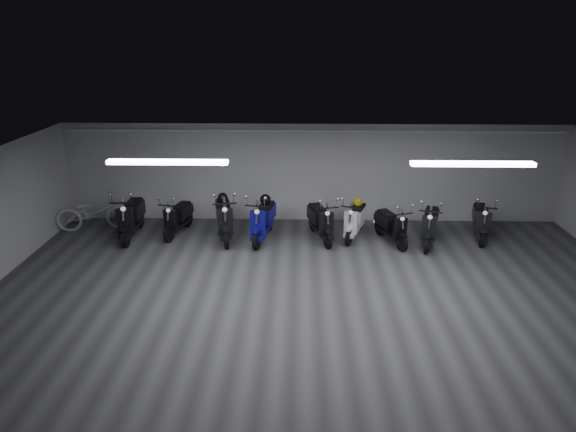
{
  "coord_description": "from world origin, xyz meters",
  "views": [
    {
      "loc": [
        -0.38,
        -8.41,
        5.18
      ],
      "look_at": [
        -0.65,
        2.5,
        1.05
      ],
      "focal_mm": 30.62,
      "sensor_mm": 36.0,
      "label": 1
    }
  ],
  "objects_px": {
    "helmet_0": "(265,199)",
    "scooter_8": "(431,219)",
    "scooter_5": "(321,216)",
    "scooter_6": "(355,215)",
    "bicycle": "(93,208)",
    "scooter_0": "(131,211)",
    "scooter_7": "(392,221)",
    "helmet_1": "(358,202)",
    "scooter_9": "(482,215)",
    "scooter_1": "(177,213)",
    "scooter_3": "(224,212)",
    "scooter_4": "(263,214)",
    "helmet_2": "(223,198)"
  },
  "relations": [
    {
      "from": "scooter_1",
      "to": "helmet_1",
      "type": "height_order",
      "value": "scooter_1"
    },
    {
      "from": "scooter_3",
      "to": "scooter_6",
      "type": "xyz_separation_m",
      "value": [
        3.45,
        0.15,
        -0.1
      ]
    },
    {
      "from": "scooter_3",
      "to": "helmet_2",
      "type": "distance_m",
      "value": 0.41
    },
    {
      "from": "helmet_2",
      "to": "helmet_1",
      "type": "bearing_deg",
      "value": 1.71
    },
    {
      "from": "scooter_5",
      "to": "scooter_7",
      "type": "distance_m",
      "value": 1.83
    },
    {
      "from": "scooter_5",
      "to": "scooter_0",
      "type": "bearing_deg",
      "value": 163.33
    },
    {
      "from": "scooter_5",
      "to": "helmet_2",
      "type": "bearing_deg",
      "value": 157.53
    },
    {
      "from": "scooter_0",
      "to": "scooter_7",
      "type": "distance_m",
      "value": 6.82
    },
    {
      "from": "scooter_5",
      "to": "bicycle",
      "type": "relative_size",
      "value": 0.91
    },
    {
      "from": "scooter_4",
      "to": "scooter_8",
      "type": "height_order",
      "value": "scooter_4"
    },
    {
      "from": "scooter_4",
      "to": "scooter_6",
      "type": "height_order",
      "value": "scooter_4"
    },
    {
      "from": "helmet_1",
      "to": "scooter_9",
      "type": "bearing_deg",
      "value": -3.97
    },
    {
      "from": "scooter_3",
      "to": "scooter_5",
      "type": "distance_m",
      "value": 2.53
    },
    {
      "from": "scooter_4",
      "to": "helmet_2",
      "type": "relative_size",
      "value": 7.17
    },
    {
      "from": "helmet_1",
      "to": "helmet_2",
      "type": "relative_size",
      "value": 0.96
    },
    {
      "from": "scooter_4",
      "to": "scooter_1",
      "type": "bearing_deg",
      "value": -176.89
    },
    {
      "from": "scooter_6",
      "to": "helmet_0",
      "type": "relative_size",
      "value": 5.93
    },
    {
      "from": "scooter_5",
      "to": "helmet_0",
      "type": "relative_size",
      "value": 6.15
    },
    {
      "from": "bicycle",
      "to": "helmet_0",
      "type": "xyz_separation_m",
      "value": [
        4.75,
        -0.29,
        0.4
      ]
    },
    {
      "from": "scooter_8",
      "to": "helmet_1",
      "type": "relative_size",
      "value": 7.12
    },
    {
      "from": "scooter_5",
      "to": "helmet_0",
      "type": "distance_m",
      "value": 1.51
    },
    {
      "from": "scooter_5",
      "to": "scooter_6",
      "type": "bearing_deg",
      "value": -6.61
    },
    {
      "from": "scooter_0",
      "to": "scooter_6",
      "type": "relative_size",
      "value": 1.14
    },
    {
      "from": "scooter_1",
      "to": "bicycle",
      "type": "relative_size",
      "value": 0.85
    },
    {
      "from": "scooter_5",
      "to": "scooter_6",
      "type": "distance_m",
      "value": 0.93
    },
    {
      "from": "scooter_1",
      "to": "helmet_1",
      "type": "xyz_separation_m",
      "value": [
        4.82,
        0.12,
        0.3
      ]
    },
    {
      "from": "scooter_5",
      "to": "scooter_6",
      "type": "xyz_separation_m",
      "value": [
        0.92,
        0.16,
        -0.02
      ]
    },
    {
      "from": "scooter_4",
      "to": "helmet_2",
      "type": "bearing_deg",
      "value": 173.77
    },
    {
      "from": "helmet_0",
      "to": "helmet_1",
      "type": "height_order",
      "value": "helmet_0"
    },
    {
      "from": "scooter_3",
      "to": "helmet_1",
      "type": "height_order",
      "value": "scooter_3"
    },
    {
      "from": "scooter_1",
      "to": "scooter_8",
      "type": "height_order",
      "value": "scooter_8"
    },
    {
      "from": "helmet_1",
      "to": "helmet_2",
      "type": "distance_m",
      "value": 3.59
    },
    {
      "from": "scooter_4",
      "to": "bicycle",
      "type": "relative_size",
      "value": 0.98
    },
    {
      "from": "scooter_0",
      "to": "scooter_6",
      "type": "distance_m",
      "value": 5.91
    },
    {
      "from": "scooter_5",
      "to": "scooter_7",
      "type": "bearing_deg",
      "value": -22.71
    },
    {
      "from": "scooter_6",
      "to": "scooter_7",
      "type": "height_order",
      "value": "scooter_6"
    },
    {
      "from": "scooter_1",
      "to": "scooter_4",
      "type": "height_order",
      "value": "scooter_4"
    },
    {
      "from": "helmet_0",
      "to": "helmet_1",
      "type": "xyz_separation_m",
      "value": [
        2.46,
        0.18,
        -0.11
      ]
    },
    {
      "from": "scooter_3",
      "to": "scooter_7",
      "type": "height_order",
      "value": "scooter_3"
    },
    {
      "from": "scooter_6",
      "to": "scooter_0",
      "type": "bearing_deg",
      "value": -158.19
    },
    {
      "from": "scooter_9",
      "to": "helmet_0",
      "type": "height_order",
      "value": "scooter_9"
    },
    {
      "from": "scooter_4",
      "to": "scooter_7",
      "type": "height_order",
      "value": "scooter_4"
    },
    {
      "from": "scooter_8",
      "to": "helmet_1",
      "type": "distance_m",
      "value": 1.91
    },
    {
      "from": "scooter_3",
      "to": "helmet_1",
      "type": "distance_m",
      "value": 3.56
    },
    {
      "from": "helmet_1",
      "to": "helmet_2",
      "type": "xyz_separation_m",
      "value": [
        -3.59,
        -0.11,
        0.12
      ]
    },
    {
      "from": "scooter_3",
      "to": "helmet_2",
      "type": "height_order",
      "value": "scooter_3"
    },
    {
      "from": "helmet_0",
      "to": "scooter_8",
      "type": "bearing_deg",
      "value": -6.1
    },
    {
      "from": "scooter_5",
      "to": "bicycle",
      "type": "bearing_deg",
      "value": 159.09
    },
    {
      "from": "scooter_6",
      "to": "bicycle",
      "type": "height_order",
      "value": "scooter_6"
    },
    {
      "from": "scooter_0",
      "to": "scooter_8",
      "type": "height_order",
      "value": "scooter_0"
    }
  ]
}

